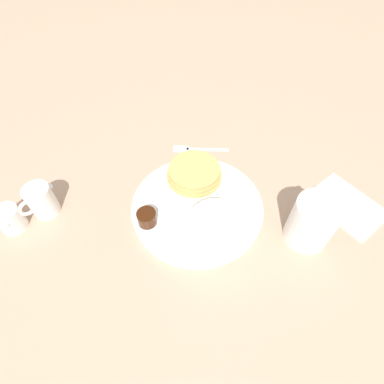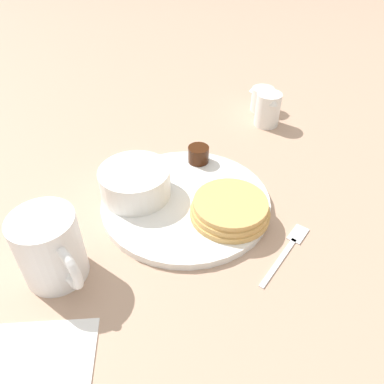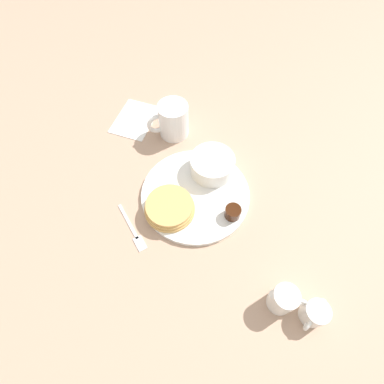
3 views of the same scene
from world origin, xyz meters
name	(u,v)px [view 1 (image 1 of 3)]	position (x,y,z in m)	size (l,w,h in m)	color
ground_plane	(197,209)	(0.00, 0.00, 0.00)	(4.00, 4.00, 0.00)	tan
plate	(197,207)	(0.00, 0.00, 0.01)	(0.26, 0.26, 0.01)	white
pancake_stack	(194,173)	(-0.07, 0.03, 0.03)	(0.12, 0.12, 0.03)	tan
bowl	(215,231)	(0.08, 0.00, 0.04)	(0.11, 0.11, 0.05)	white
syrup_cup	(147,218)	(-0.01, -0.10, 0.03)	(0.04, 0.04, 0.03)	#38190A
butter_ramekin	(211,244)	(0.09, -0.02, 0.03)	(0.05, 0.05, 0.04)	white
coffee_mug	(312,221)	(0.14, 0.16, 0.05)	(0.10, 0.09, 0.10)	white
creamer_pitcher_near	(41,200)	(-0.12, -0.27, 0.03)	(0.05, 0.07, 0.07)	white
creamer_pitcher_far	(10,219)	(-0.11, -0.34, 0.03)	(0.07, 0.05, 0.05)	white
fork	(194,149)	(-0.16, 0.07, 0.00)	(0.07, 0.12, 0.00)	silver
napkin	(347,205)	(0.12, 0.28, 0.00)	(0.16, 0.13, 0.00)	white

